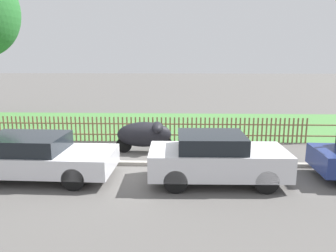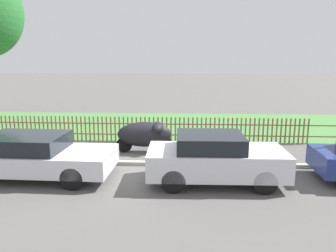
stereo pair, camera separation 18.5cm
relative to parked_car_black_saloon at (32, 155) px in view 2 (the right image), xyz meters
name	(u,v)px [view 2 (the right image)]	position (x,y,z in m)	size (l,w,h in m)	color
ground_plane	(120,166)	(2.32, 1.13, -0.66)	(120.00, 120.00, 0.00)	#565451
kerb_stone	(121,163)	(2.32, 1.23, -0.60)	(42.90, 0.20, 0.12)	#9E998E
grass_strip	(145,124)	(2.32, 7.70, -0.65)	(42.90, 6.90, 0.01)	#477F3D
park_fence	(134,129)	(2.32, 4.26, -0.14)	(42.90, 0.05, 1.04)	olive
parked_car_black_saloon	(32,155)	(0.00, 0.00, 0.00)	(4.61, 1.95, 1.26)	silver
parked_car_navy_estate	(215,158)	(5.25, -0.14, 0.06)	(3.80, 1.79, 1.39)	silver
covered_motorcycle	(146,134)	(2.99, 2.71, 0.03)	(2.08, 0.92, 1.14)	black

